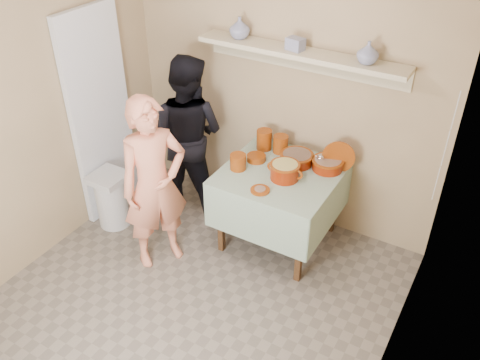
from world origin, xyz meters
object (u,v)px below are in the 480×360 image
Objects in this scene: cazuela_rice at (285,170)px; person_cook at (154,185)px; serving_table at (280,183)px; trash_bin at (112,199)px; person_helper at (187,134)px.

person_cook is at bearing -143.25° from cazuela_rice.
serving_table is 1.74× the size of trash_bin.
person_cook is 1.60× the size of serving_table.
cazuela_rice is at bearing -48.82° from serving_table.
person_cook is 4.71× the size of cazuela_rice.
person_cook reaches higher than trash_bin.
trash_bin is at bearing -158.93° from serving_table.
cazuela_rice is (0.07, -0.08, 0.20)m from serving_table.
trash_bin is at bearing 108.63° from person_cook.
person_cook is 0.99× the size of person_helper.
serving_table is 1.64m from trash_bin.
cazuela_rice is at bearing -22.15° from person_cook.
person_helper is at bearing 170.64° from cazuela_rice.
person_helper is (-0.26, 0.83, 0.01)m from person_cook.
person_cook is at bearing 99.62° from person_helper.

